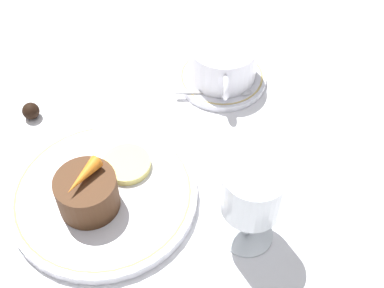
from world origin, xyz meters
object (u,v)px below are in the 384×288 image
coffee_cup (223,61)px  dessert_cake (87,193)px  dinner_plate (104,193)px  wine_glass (253,195)px

coffee_cup → dessert_cake: (0.23, -0.17, -0.00)m
dinner_plate → wine_glass: wine_glass is taller
wine_glass → dessert_cake: (-0.04, -0.19, -0.04)m
coffee_cup → dessert_cake: coffee_cup is taller
wine_glass → dessert_cake: wine_glass is taller
coffee_cup → dinner_plate: bearing=-37.3°
dinner_plate → coffee_cup: bearing=142.7°
dinner_plate → coffee_cup: coffee_cup is taller
coffee_cup → wine_glass: size_ratio=1.04×
coffee_cup → wine_glass: wine_glass is taller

